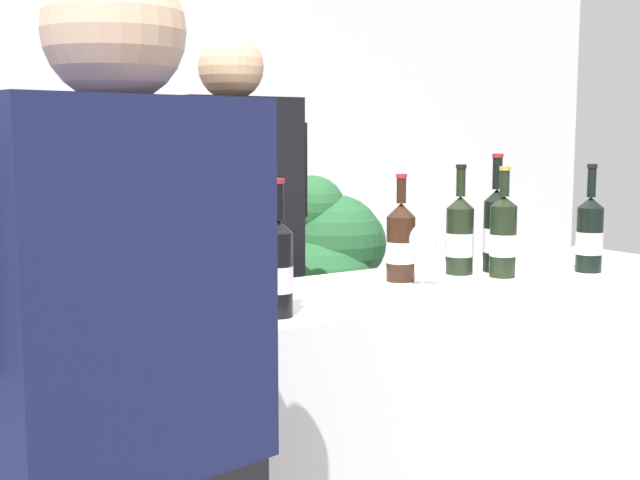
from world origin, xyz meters
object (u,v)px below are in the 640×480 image
Objects in this scene: wine_bottle_1 at (87,262)px; wine_bottle_3 at (264,254)px; wine_bottle_6 at (496,230)px; person_server at (234,307)px; wine_bottle_4 at (401,243)px; wine_bottle_7 at (503,236)px; wine_bottle_9 at (590,234)px; wine_bottle_2 at (278,267)px; wine_bottle_5 at (226,269)px; wine_bottle_8 at (92,285)px; wine_bottle_0 at (460,235)px; potted_shrub at (327,279)px; wine_glass at (423,243)px.

wine_bottle_1 reaches higher than wine_bottle_3.
person_server is (-0.63, 0.54, -0.27)m from wine_bottle_6.
wine_bottle_6 is at bearing -5.25° from wine_bottle_4.
wine_bottle_9 is at bearing -15.49° from wine_bottle_7.
wine_bottle_4 is 0.93× the size of wine_bottle_9.
wine_bottle_2 is (0.36, -0.30, -0.00)m from wine_bottle_1.
wine_bottle_1 reaches higher than wine_bottle_5.
wine_bottle_9 reaches higher than wine_bottle_8.
wine_bottle_0 reaches higher than wine_bottle_5.
potted_shrub is at bearing 34.10° from person_server.
wine_bottle_5 is 0.26× the size of potted_shrub.
wine_bottle_8 is 1.78m from potted_shrub.
wine_bottle_9 is (0.24, -0.16, -0.01)m from wine_bottle_6.
person_server is (0.36, 0.64, -0.25)m from wine_bottle_5.
wine_bottle_8 is at bearing -177.92° from wine_bottle_7.
wine_bottle_6 is 0.30× the size of potted_shrub.
wine_bottle_3 is 0.57m from wine_bottle_8.
potted_shrub is at bearing 69.28° from wine_glass.
wine_bottle_3 is (0.11, 0.25, -0.01)m from wine_bottle_2.
wine_bottle_2 reaches higher than wine_bottle_3.
wine_bottle_7 is (-0.05, -0.08, -0.01)m from wine_bottle_6.
wine_bottle_7 is 0.89m from person_server.
wine_bottle_7 reaches higher than wine_glass.
wine_bottle_8 is (-0.97, -0.16, -0.00)m from wine_bottle_4.
wine_bottle_1 is 1.58m from potted_shrub.
wine_bottle_5 reaches higher than wine_bottle_4.
wine_bottle_2 is 1.06× the size of wine_bottle_8.
person_server is at bearing 133.17° from wine_bottle_7.
person_server is at bearing -145.90° from potted_shrub.
wine_bottle_0 is 0.66m from wine_bottle_3.
wine_bottle_3 is at bearing 174.62° from wine_bottle_6.
wine_glass is (0.41, -0.16, 0.02)m from wine_bottle_3.
wine_bottle_5 is at bearing 140.72° from wine_bottle_2.
wine_bottle_0 reaches higher than wine_bottle_8.
wine_bottle_2 is (-0.77, -0.21, 0.00)m from wine_bottle_0.
wine_bottle_4 is at bearing 174.75° from wine_bottle_6.
wine_bottle_5 reaches higher than potted_shrub.
wine_bottle_1 is 0.79m from person_server.
wine_bottle_8 reaches higher than potted_shrub.
potted_shrub is (0.93, 1.17, -0.29)m from wine_bottle_2.
wine_bottle_0 is 0.13m from wine_bottle_6.
wine_bottle_0 reaches higher than potted_shrub.
wine_bottle_2 is 1.04× the size of wine_bottle_4.
wine_bottle_5 is (-0.87, -0.13, -0.01)m from wine_bottle_0.
person_server is 1.39× the size of potted_shrub.
potted_shrub is at bearing 51.58° from wine_bottle_2.
wine_bottle_2 is 1.13m from wine_bottle_9.
wine_bottle_7 reaches higher than wine_bottle_5.
wine_bottle_5 is (0.26, -0.22, -0.01)m from wine_bottle_1.
wine_bottle_5 is (-0.10, 0.08, -0.01)m from wine_bottle_2.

